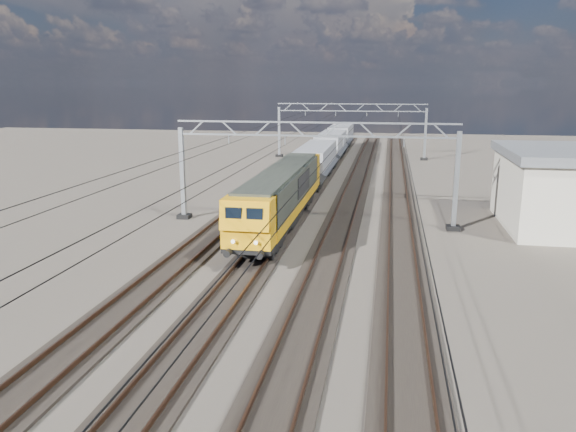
% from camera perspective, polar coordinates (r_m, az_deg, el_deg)
% --- Properties ---
extents(ground, '(160.00, 160.00, 0.00)m').
position_cam_1_polar(ground, '(35.60, 1.69, -2.34)').
color(ground, '#2C2621').
rests_on(ground, ground).
extents(track_outer_west, '(2.60, 140.00, 0.30)m').
position_cam_1_polar(track_outer_west, '(36.91, -7.56, -1.77)').
color(track_outer_west, black).
rests_on(track_outer_west, ground).
extents(track_loco, '(2.60, 140.00, 0.30)m').
position_cam_1_polar(track_loco, '(35.92, -1.47, -2.08)').
color(track_loco, black).
rests_on(track_loco, ground).
extents(track_inner_east, '(2.60, 140.00, 0.30)m').
position_cam_1_polar(track_inner_east, '(35.35, 4.90, -2.38)').
color(track_inner_east, black).
rests_on(track_inner_east, ground).
extents(track_outer_east, '(2.60, 140.00, 0.30)m').
position_cam_1_polar(track_outer_east, '(35.23, 11.40, -2.65)').
color(track_outer_east, black).
rests_on(track_outer_east, ground).
extents(catenary_gantry_mid, '(19.90, 0.90, 7.11)m').
position_cam_1_polar(catenary_gantry_mid, '(38.66, 2.62, 4.82)').
color(catenary_gantry_mid, '#9BA2A9').
rests_on(catenary_gantry_mid, ground).
extents(catenary_gantry_far, '(19.90, 0.90, 7.11)m').
position_cam_1_polar(catenary_gantry_far, '(74.29, 6.39, 8.83)').
color(catenary_gantry_far, '#9BA2A9').
rests_on(catenary_gantry_far, ground).
extents(overhead_wires, '(12.03, 140.00, 0.53)m').
position_cam_1_polar(overhead_wires, '(42.38, 3.38, 8.07)').
color(overhead_wires, black).
rests_on(overhead_wires, ground).
extents(locomotive, '(2.76, 21.10, 3.62)m').
position_cam_1_polar(locomotive, '(38.15, -0.61, 2.32)').
color(locomotive, black).
rests_on(locomotive, ground).
extents(hopper_wagon_lead, '(3.38, 13.00, 3.25)m').
position_cam_1_polar(hopper_wagon_lead, '(55.42, 2.85, 5.65)').
color(hopper_wagon_lead, black).
rests_on(hopper_wagon_lead, ground).
extents(hopper_wagon_mid, '(3.38, 13.00, 3.25)m').
position_cam_1_polar(hopper_wagon_mid, '(69.43, 4.39, 7.17)').
color(hopper_wagon_mid, black).
rests_on(hopper_wagon_mid, ground).
extents(hopper_wagon_third, '(3.38, 13.00, 3.25)m').
position_cam_1_polar(hopper_wagon_third, '(83.50, 5.42, 8.18)').
color(hopper_wagon_third, black).
rests_on(hopper_wagon_third, ground).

